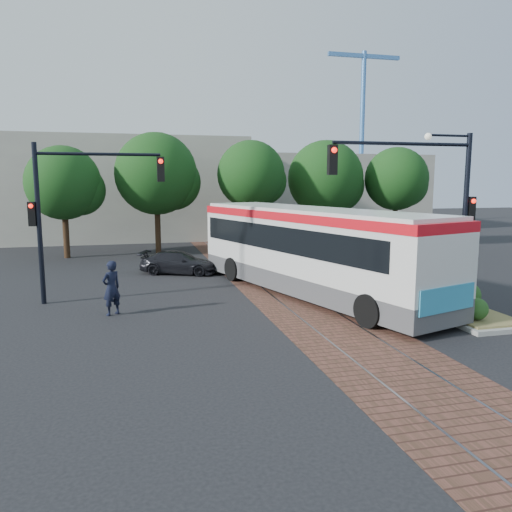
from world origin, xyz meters
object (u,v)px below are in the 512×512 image
Objects in this scene: city_bus at (310,247)px; traffic_island at (454,303)px; officer at (111,288)px; parked_car at (179,262)px; signal_pole_main at (435,194)px; signal_pole_left at (70,201)px.

traffic_island is (4.02, -3.92, -1.64)m from city_bus.
officer reaches higher than traffic_island.
parked_car is (-8.73, 9.92, 0.24)m from traffic_island.
signal_pole_main is at bearing 130.67° from officer.
city_bus reaches higher than officer.
city_bus is 7.76m from parked_car.
signal_pole_main is (-0.96, 0.09, 3.83)m from traffic_island.
signal_pole_left is (-9.17, 0.98, 1.90)m from city_bus.
traffic_island is 2.73× the size of officer.
officer is at bearing 167.01° from signal_pole_main.
signal_pole_main is 1.54× the size of parked_car.
officer is at bearing 167.62° from traffic_island.
signal_pole_left is at bearing 156.60° from city_bus.
signal_pole_left is 3.15× the size of officer.
city_bus is 7.03× the size of officer.
signal_pole_left is (-12.23, 4.80, -0.29)m from signal_pole_main.
officer is (1.44, -2.32, -2.91)m from signal_pole_left.
city_bus is at bearing 153.49° from officer.
signal_pole_main is at bearing -21.45° from signal_pole_left.
signal_pole_left is (-13.19, 4.89, 3.54)m from traffic_island.
signal_pole_main is (3.06, -3.83, 2.19)m from city_bus.
traffic_island is 13.22m from parked_car.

